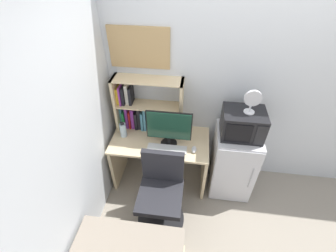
{
  "coord_description": "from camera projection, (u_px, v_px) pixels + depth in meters",
  "views": [
    {
      "loc": [
        -0.59,
        -2.34,
        2.64
      ],
      "look_at": [
        -0.86,
        -0.34,
        0.97
      ],
      "focal_mm": 24.93,
      "sensor_mm": 36.0,
      "label": 1
    }
  ],
  "objects": [
    {
      "name": "wall_back",
      "position": [
        286.0,
        92.0,
        2.55
      ],
      "size": [
        6.4,
        0.04,
        2.6
      ],
      "primitive_type": "cube",
      "color": "silver",
      "rests_on": "ground_plane"
    },
    {
      "name": "wall_left",
      "position": [
        28.0,
        199.0,
        1.52
      ],
      "size": [
        0.04,
        4.4,
        2.6
      ],
      "primitive_type": "cube",
      "color": "silver",
      "rests_on": "ground_plane"
    },
    {
      "name": "desk",
      "position": [
        161.0,
        152.0,
        2.95
      ],
      "size": [
        1.17,
        0.62,
        0.72
      ],
      "color": "beige",
      "rests_on": "ground_plane"
    },
    {
      "name": "hutch_bookshelf",
      "position": [
        140.0,
        107.0,
        2.8
      ],
      "size": [
        0.8,
        0.23,
        0.7
      ],
      "color": "beige",
      "rests_on": "desk"
    },
    {
      "name": "monitor",
      "position": [
        169.0,
        128.0,
        2.59
      ],
      "size": [
        0.51,
        0.19,
        0.46
      ],
      "color": "black",
      "rests_on": "desk"
    },
    {
      "name": "keyboard",
      "position": [
        167.0,
        149.0,
        2.68
      ],
      "size": [
        0.46,
        0.12,
        0.02
      ],
      "primitive_type": "cube",
      "color": "silver",
      "rests_on": "desk"
    },
    {
      "name": "computer_mouse",
      "position": [
        194.0,
        150.0,
        2.66
      ],
      "size": [
        0.06,
        0.11,
        0.04
      ],
      "primitive_type": "ellipsoid",
      "color": "silver",
      "rests_on": "desk"
    },
    {
      "name": "water_bottle",
      "position": [
        123.0,
        130.0,
        2.81
      ],
      "size": [
        0.08,
        0.08,
        0.2
      ],
      "color": "silver",
      "rests_on": "desk"
    },
    {
      "name": "mini_fridge",
      "position": [
        233.0,
        162.0,
        2.88
      ],
      "size": [
        0.5,
        0.53,
        0.92
      ],
      "color": "silver",
      "rests_on": "ground_plane"
    },
    {
      "name": "microwave",
      "position": [
        243.0,
        124.0,
        2.49
      ],
      "size": [
        0.44,
        0.35,
        0.31
      ],
      "color": "black",
      "rests_on": "mini_fridge"
    },
    {
      "name": "desk_fan",
      "position": [
        252.0,
        100.0,
        2.29
      ],
      "size": [
        0.17,
        0.11,
        0.26
      ],
      "color": "silver",
      "rests_on": "microwave"
    },
    {
      "name": "desk_chair",
      "position": [
        161.0,
        195.0,
        2.58
      ],
      "size": [
        0.55,
        0.55,
        0.93
      ],
      "color": "black",
      "rests_on": "ground_plane"
    },
    {
      "name": "wall_corkboard",
      "position": [
        139.0,
        48.0,
        2.42
      ],
      "size": [
        0.65,
        0.02,
        0.44
      ],
      "primitive_type": "cube",
      "color": "tan"
    }
  ]
}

